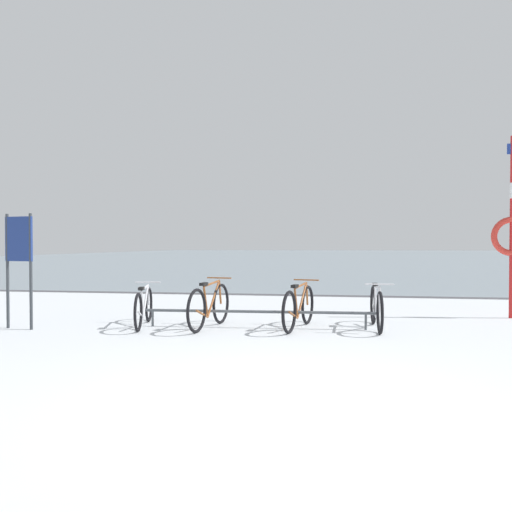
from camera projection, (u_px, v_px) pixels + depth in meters
ground at (337, 257)px, 57.81m from camera, size 80.00×132.00×0.08m
bike_rack at (257, 312)px, 8.92m from camera, size 4.05×0.27×0.31m
bicycle_0 at (144, 307)px, 9.08m from camera, size 0.53×1.70×0.75m
bicycle_1 at (209, 306)px, 8.92m from camera, size 0.46×1.76×0.84m
bicycle_2 at (299, 307)px, 8.86m from camera, size 0.53×1.75×0.81m
bicycle_3 at (376, 307)px, 8.83m from camera, size 0.46×1.75×0.80m
info_sign at (19, 251)px, 8.82m from camera, size 0.55×0.14×1.94m
rescue_post at (512, 232)px, 10.09m from camera, size 0.76×0.12×3.51m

